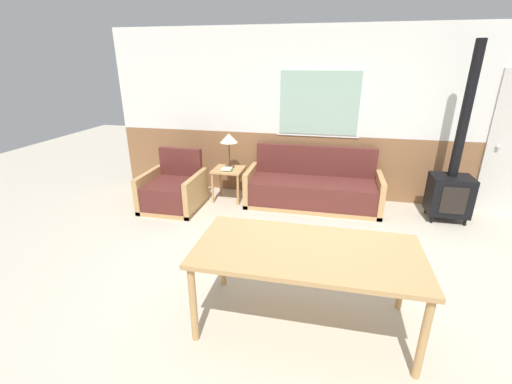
{
  "coord_description": "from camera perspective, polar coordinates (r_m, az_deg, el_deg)",
  "views": [
    {
      "loc": [
        0.08,
        -3.01,
        2.19
      ],
      "look_at": [
        -0.82,
        1.1,
        0.57
      ],
      "focal_mm": 24.0,
      "sensor_mm": 36.0,
      "label": 1
    }
  ],
  "objects": [
    {
      "name": "book_stack",
      "position": [
        5.53,
        -4.85,
        3.82
      ],
      "size": [
        0.19,
        0.18,
        0.04
      ],
      "color": "#2D7F3D",
      "rests_on": "side_table"
    },
    {
      "name": "wood_stove",
      "position": [
        5.59,
        29.86,
        1.6
      ],
      "size": [
        0.55,
        0.45,
        2.45
      ],
      "color": "black",
      "rests_on": "ground_plane"
    },
    {
      "name": "armchair",
      "position": [
        5.53,
        -13.59,
        0.07
      ],
      "size": [
        0.86,
        0.85,
        0.88
      ],
      "rotation": [
        0.0,
        0.0,
        0.17
      ],
      "color": "tan",
      "rests_on": "ground_plane"
    },
    {
      "name": "dining_table",
      "position": [
        2.9,
        8.49,
        -10.56
      ],
      "size": [
        1.85,
        0.9,
        0.75
      ],
      "color": "tan",
      "rests_on": "ground_plane"
    },
    {
      "name": "table_lamp",
      "position": [
        5.58,
        -4.55,
        8.74
      ],
      "size": [
        0.29,
        0.29,
        0.57
      ],
      "color": "#4C3823",
      "rests_on": "side_table"
    },
    {
      "name": "ground_plane",
      "position": [
        3.72,
        9.12,
        -15.28
      ],
      "size": [
        16.0,
        16.0,
        0.0
      ],
      "primitive_type": "plane",
      "color": "beige"
    },
    {
      "name": "side_table",
      "position": [
        5.65,
        -4.59,
        2.94
      ],
      "size": [
        0.49,
        0.49,
        0.53
      ],
      "color": "tan",
      "rests_on": "ground_plane"
    },
    {
      "name": "wall_back",
      "position": [
        5.7,
        11.68,
        12.27
      ],
      "size": [
        7.2,
        0.09,
        2.7
      ],
      "color": "#8E603D",
      "rests_on": "ground_plane"
    },
    {
      "name": "couch",
      "position": [
        5.51,
        9.39,
        0.43
      ],
      "size": [
        2.09,
        0.77,
        0.9
      ],
      "color": "tan",
      "rests_on": "ground_plane"
    }
  ]
}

